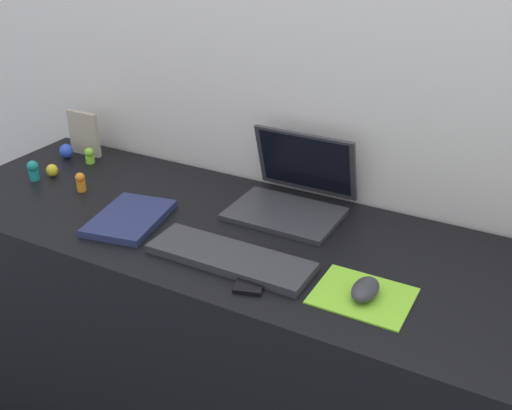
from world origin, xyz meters
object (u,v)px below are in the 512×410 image
Objects in this scene: toy_figurine_lime at (90,155)px; toy_figurine_yellow at (52,170)px; picture_frame at (84,133)px; laptop at (294,190)px; notebook_pad at (130,218)px; mouse at (365,289)px; keyboard at (230,257)px; toy_figurine_orange at (81,182)px; toy_figurine_teal at (33,170)px; cell_phone at (252,277)px; toy_figurine_blue at (66,151)px.

toy_figurine_yellow is at bearing -102.27° from toy_figurine_lime.
picture_frame is 0.10m from toy_figurine_lime.
notebook_pad is (-0.35, -0.29, -0.04)m from laptop.
laptop reaches higher than mouse.
keyboard is 0.60m from toy_figurine_orange.
picture_frame reaches higher than toy_figurine_teal.
toy_figurine_orange reaches higher than keyboard.
keyboard is 0.34m from notebook_pad.
mouse is at bearing -13.02° from notebook_pad.
notebook_pad is at bearing -16.43° from toy_figurine_yellow.
toy_figurine_yellow is 0.69× the size of toy_figurine_orange.
toy_figurine_teal is at bearing 171.49° from keyboard.
mouse reaches higher than notebook_pad.
cell_phone is at bearing -26.63° from keyboard.
mouse is 2.39× the size of toy_figurine_yellow.
keyboard is at bearing -17.66° from notebook_pad.
laptop is 5.69× the size of toy_figurine_lime.
notebook_pad is (-0.43, 0.09, 0.01)m from cell_phone.
toy_figurine_blue is at bearing 166.13° from mouse.
cell_phone is 0.43m from notebook_pad.
toy_figurine_blue is (-0.81, 0.30, 0.01)m from keyboard.
mouse is at bearing -6.98° from toy_figurine_orange.
cell_phone is at bearing -167.49° from mouse.
picture_frame reaches higher than keyboard.
toy_figurine_teal is at bearing -88.71° from picture_frame.
laptop is 2.34× the size of cell_phone.
toy_figurine_yellow is at bearing 172.09° from mouse.
toy_figurine_blue is at bearing 102.43° from toy_figurine_teal.
laptop is 0.73m from toy_figurine_lime.
toy_figurine_blue is at bearing 142.75° from toy_figurine_orange.
laptop is 0.83m from toy_figurine_blue.
cell_phone is 0.86m from toy_figurine_yellow.
picture_frame is at bearing 155.64° from keyboard.
picture_frame is at bearing 134.41° from notebook_pad.
mouse is 0.40× the size of notebook_pad.
notebook_pad is 0.26m from toy_figurine_orange.
toy_figurine_yellow reaches higher than mouse.
toy_figurine_teal reaches higher than toy_figurine_orange.
toy_figurine_teal is at bearing -121.71° from toy_figurine_yellow.
mouse is 0.75× the size of cell_phone.
toy_figurine_orange reaches higher than toy_figurine_blue.
keyboard is 0.76m from toy_figurine_yellow.
cell_phone is at bearing -20.65° from toy_figurine_blue.
toy_figurine_yellow is at bearing 167.69° from keyboard.
toy_figurine_blue is 0.18m from toy_figurine_teal.
toy_figurine_orange is (-0.92, 0.11, 0.01)m from mouse.
toy_figurine_yellow is at bearing 166.63° from toy_figurine_orange.
toy_figurine_yellow is at bearing 149.66° from cell_phone.
toy_figurine_yellow is (-0.75, 0.16, 0.01)m from keyboard.
toy_figurine_teal is (-0.43, 0.07, 0.02)m from notebook_pad.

